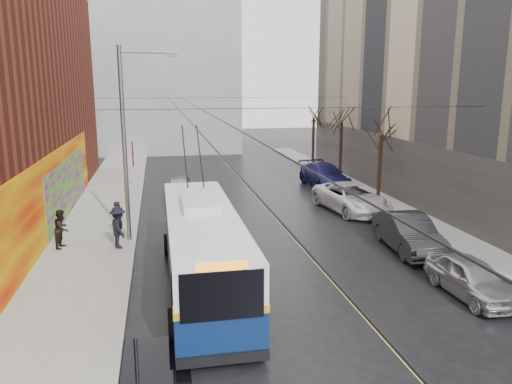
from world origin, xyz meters
The scene contains 21 objects.
ground centered at (0.00, 0.00, 0.00)m, with size 140.00×140.00×0.00m, color black.
sidewalk_left centered at (-8.00, 12.00, 0.07)m, with size 4.00×60.00×0.15m, color gray.
sidewalk_right centered at (9.00, 12.00, 0.07)m, with size 2.00×60.00×0.15m, color gray.
lane_line centered at (1.50, 14.00, 0.00)m, with size 0.12×50.00×0.01m, color #BFB74C.
building_far centered at (-6.00, 44.99, 9.02)m, with size 20.50×12.10×18.00m.
streetlight_pole centered at (-6.14, 10.00, 4.85)m, with size 2.65×0.60×9.00m.
catenary_wires centered at (-2.54, 14.77, 6.25)m, with size 18.00×60.00×0.22m.
tree_near centered at (9.00, 16.00, 4.98)m, with size 3.20×3.20×6.40m.
tree_mid centered at (9.00, 23.00, 5.25)m, with size 3.20×3.20×6.68m.
tree_far centered at (9.00, 30.00, 5.14)m, with size 3.20×3.20×6.57m.
puddle centered at (-5.52, -0.97, 0.00)m, with size 2.65×3.05×0.01m, color black.
pigeons_flying centered at (-3.42, 9.64, 6.82)m, with size 3.16×4.90×2.16m.
trolleybus centered at (-3.35, 4.13, 1.53)m, with size 2.73×11.63×5.49m.
parked_car_a centered at (5.80, 1.41, 0.69)m, with size 1.63×4.05×1.38m, color #A6A7AB.
parked_car_b centered at (6.04, 6.40, 0.81)m, with size 1.72×4.93×1.63m, color #242426.
parked_car_c centered at (6.21, 13.61, 0.82)m, with size 2.71×5.88×1.63m, color white.
parked_car_d centered at (7.00, 20.81, 0.83)m, with size 2.33×5.74×1.66m, color navy.
following_car centered at (-3.56, 19.12, 0.71)m, with size 1.68×4.18×1.42m, color #9A9B9F.
pedestrian_a centered at (-6.80, 10.64, 1.00)m, with size 0.62×0.41×1.71m, color black.
pedestrian_b centered at (-9.16, 9.37, 1.02)m, with size 0.85×0.66×1.75m, color black.
pedestrian_c centered at (-6.69, 8.82, 1.10)m, with size 1.22×0.70×1.89m, color black.
Camera 1 is at (-4.77, -13.25, 7.32)m, focal length 35.00 mm.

